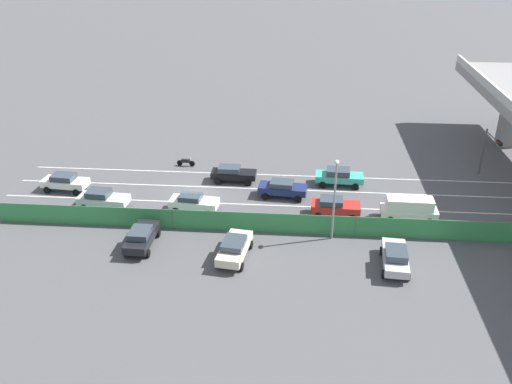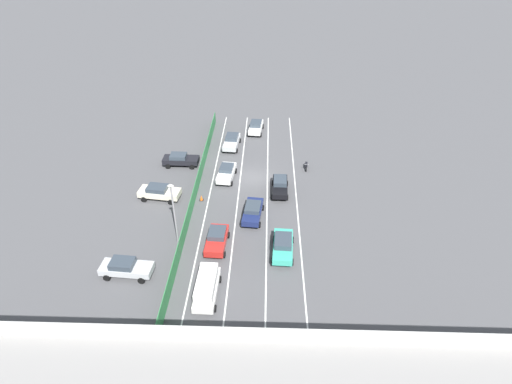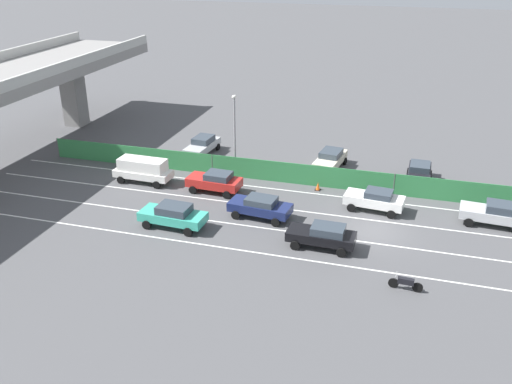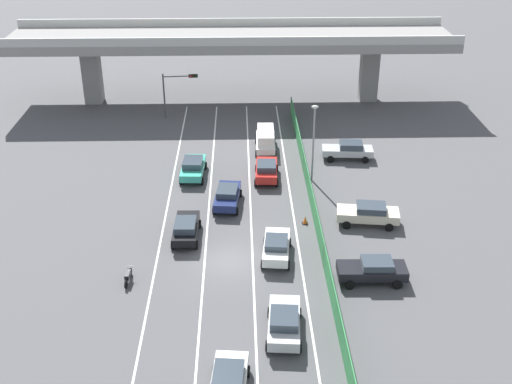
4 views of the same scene
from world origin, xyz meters
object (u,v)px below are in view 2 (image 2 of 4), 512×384
object	(u,v)px
car_sedan_navy	(253,211)
car_sedan_red	(217,239)
traffic_light	(330,370)
parked_wagon_silver	(126,267)
street_lamp	(174,209)
car_sedan_silver	(232,141)
car_van_white	(207,286)
car_sedan_white	(226,172)
parked_sedan_dark	(180,159)
car_hatchback_white	(256,126)
car_sedan_black	(280,185)
traffic_cone	(201,198)
motorcycle	(306,165)
car_taxi_teal	(283,245)
parked_sedan_cream	(159,192)

from	to	relation	value
car_sedan_navy	car_sedan_red	xyz separation A→B (m)	(3.34, 4.69, 0.03)
car_sedan_red	traffic_light	world-z (taller)	traffic_light
car_sedan_navy	parked_wagon_silver	size ratio (longest dim) A/B	0.97
car_sedan_red	street_lamp	size ratio (longest dim) A/B	0.63
car_sedan_silver	car_van_white	xyz separation A→B (m)	(-0.01, 27.16, 0.24)
car_sedan_white	parked_sedan_dark	distance (m)	6.91
car_hatchback_white	car_van_white	size ratio (longest dim) A/B	0.92
parked_wagon_silver	street_lamp	bearing A→B (deg)	-130.39
car_hatchback_white	car_sedan_silver	bearing A→B (deg)	56.24
car_sedan_black	traffic_cone	bearing A→B (deg)	12.36
car_sedan_silver	motorcycle	xyz separation A→B (m)	(-9.98, 5.59, -0.47)
car_sedan_white	parked_sedan_dark	world-z (taller)	parked_sedan_dark
car_van_white	parked_sedan_dark	world-z (taller)	car_van_white
parked_sedan_dark	traffic_cone	distance (m)	8.59
car_sedan_silver	street_lamp	xyz separation A→B (m)	(3.76, 20.40, 3.29)
car_hatchback_white	motorcycle	distance (m)	12.42
car_taxi_teal	car_sedan_navy	bearing A→B (deg)	-60.35
car_taxi_teal	traffic_cone	xyz separation A→B (m)	(9.09, -8.51, -0.62)
car_van_white	car_sedan_white	bearing A→B (deg)	-89.97
car_sedan_black	traffic_light	xyz separation A→B (m)	(-2.59, 25.13, 2.62)
parked_wagon_silver	car_taxi_teal	bearing A→B (deg)	-166.54
car_taxi_teal	parked_wagon_silver	bearing A→B (deg)	13.46
car_sedan_red	parked_sedan_dark	xyz separation A→B (m)	(6.40, -15.50, -0.02)
car_sedan_navy	car_hatchback_white	xyz separation A→B (m)	(0.32, -20.89, 0.02)
car_sedan_black	parked_sedan_dark	distance (m)	13.96
motorcycle	parked_sedan_cream	world-z (taller)	parked_sedan_cream
car_sedan_black	car_van_white	world-z (taller)	car_van_white
motorcycle	car_hatchback_white	bearing A→B (deg)	-56.93
traffic_cone	parked_sedan_dark	bearing A→B (deg)	-64.09
car_sedan_silver	car_taxi_teal	distance (m)	22.50
car_taxi_teal	motorcycle	size ratio (longest dim) A/B	2.42
street_lamp	traffic_cone	distance (m)	8.48
car_sedan_silver	street_lamp	size ratio (longest dim) A/B	0.67
car_sedan_navy	parked_wagon_silver	world-z (taller)	parked_wagon_silver
car_sedan_navy	car_van_white	size ratio (longest dim) A/B	0.96
car_taxi_teal	traffic_cone	bearing A→B (deg)	-43.13
car_taxi_teal	car_sedan_silver	bearing A→B (deg)	-72.91
car_sedan_black	car_taxi_teal	size ratio (longest dim) A/B	0.94
car_sedan_navy	car_van_white	distance (m)	11.62
car_hatchback_white	motorcycle	bearing A→B (deg)	123.07
car_sedan_red	parked_wagon_silver	size ratio (longest dim) A/B	0.91
car_taxi_teal	traffic_light	world-z (taller)	traffic_light
parked_sedan_cream	car_hatchback_white	bearing A→B (deg)	-120.79
parked_sedan_dark	parked_sedan_cream	xyz separation A→B (m)	(1.07, 7.54, 0.02)
car_sedan_silver	car_taxi_teal	world-z (taller)	car_sedan_silver
parked_sedan_dark	parked_wagon_silver	distance (m)	19.67
car_taxi_teal	traffic_light	distance (m)	15.08
car_sedan_black	motorcycle	distance (m)	6.46
parked_sedan_dark	car_hatchback_white	bearing A→B (deg)	-133.08
car_sedan_white	traffic_cone	size ratio (longest dim) A/B	6.75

